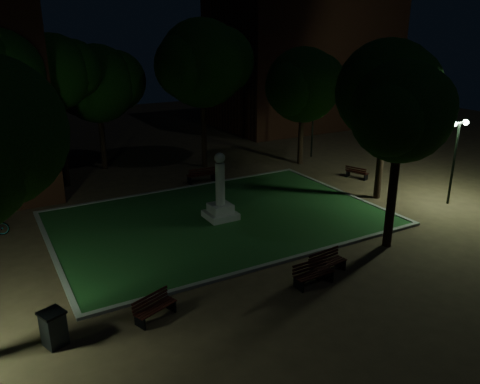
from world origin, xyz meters
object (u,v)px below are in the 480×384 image
object	(u,v)px
bench_west_near	(154,308)
bench_right_side	(357,173)
bench_near_right	(327,263)
monument	(220,201)
bench_far_side	(202,175)
bench_near_left	(313,274)
trash_bin	(54,328)

from	to	relation	value
bench_west_near	bench_right_side	bearing A→B (deg)	5.99
bench_near_right	bench_west_near	size ratio (longest dim) A/B	1.04
bench_near_right	bench_right_side	size ratio (longest dim) A/B	1.08
monument	bench_far_side	world-z (taller)	monument
bench_west_near	bench_far_side	distance (m)	13.86
monument	bench_west_near	bearing A→B (deg)	-131.76
bench_near_left	bench_west_near	bearing A→B (deg)	170.58
bench_far_side	bench_near_left	bearing A→B (deg)	87.44
monument	bench_near_left	xyz separation A→B (m)	(0.08, -6.97, -0.56)
bench_near_right	bench_west_near	world-z (taller)	bench_near_right
monument	trash_bin	world-z (taller)	monument
bench_far_side	bench_right_side	bearing A→B (deg)	159.90
bench_west_near	bench_right_side	distance (m)	17.61
bench_near_left	bench_far_side	world-z (taller)	bench_far_side
monument	bench_far_side	size ratio (longest dim) A/B	1.83
bench_near_left	bench_west_near	distance (m)	5.65
bench_west_near	bench_far_side	size ratio (longest dim) A/B	0.85
bench_near_left	bench_near_right	size ratio (longest dim) A/B	0.99
monument	bench_far_side	bearing A→B (deg)	73.61
bench_near_left	bench_west_near	size ratio (longest dim) A/B	1.03
bench_near_right	bench_far_side	world-z (taller)	bench_far_side
bench_near_left	bench_far_side	xyz separation A→B (m)	(1.59, 12.63, 0.05)
trash_bin	bench_right_side	bearing A→B (deg)	22.59
bench_west_near	trash_bin	distance (m)	2.93
trash_bin	bench_near_left	bearing A→B (deg)	-6.23
bench_right_side	bench_far_side	world-z (taller)	bench_far_side
monument	bench_right_side	bearing A→B (deg)	9.61
monument	bench_right_side	world-z (taller)	monument
bench_near_right	bench_right_side	world-z (taller)	bench_near_right
trash_bin	bench_far_side	bearing A→B (deg)	49.16
bench_near_right	trash_bin	distance (m)	9.51
bench_near_left	bench_near_right	world-z (taller)	bench_near_left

